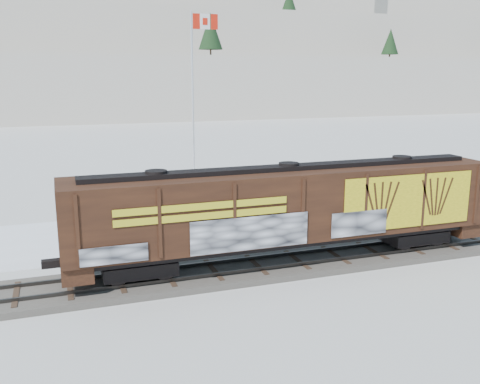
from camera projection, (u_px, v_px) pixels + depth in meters
name	position (u px, v px, depth m)	size (l,w,h in m)	color
ground	(297.00, 266.00, 24.64)	(500.00, 500.00, 0.00)	white
rail_track	(297.00, 262.00, 24.61)	(50.00, 3.40, 0.43)	#59544C
parking_strip	(243.00, 223.00, 31.55)	(40.00, 8.00, 0.03)	white
hillside	(86.00, 53.00, 150.41)	(360.00, 110.00, 93.00)	white
hopper_railcar	(288.00, 207.00, 23.86)	(19.58, 3.06, 4.30)	black
flagpole	(195.00, 130.00, 37.11)	(2.30, 0.90, 12.77)	silver
car_silver	(152.00, 223.00, 28.53)	(2.00, 4.96, 1.69)	#B9BCC1
car_white	(249.00, 210.00, 31.58)	(1.56, 4.48, 1.48)	silver
car_dark	(328.00, 203.00, 33.03)	(2.20, 5.41, 1.57)	black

